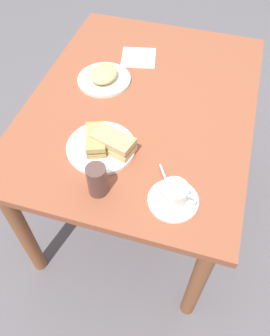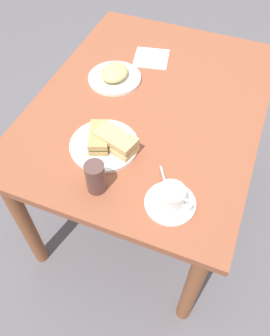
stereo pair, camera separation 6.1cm
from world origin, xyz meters
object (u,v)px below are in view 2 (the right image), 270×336
(dining_table, at_px, (149,121))
(spoon, at_px, (165,182))
(sandwich_back, at_px, (116,141))
(coffee_cup, at_px, (172,196))
(side_plate, at_px, (115,78))
(sandwich_front, at_px, (99,137))
(coffee_saucer, at_px, (170,203))
(drinking_glass, at_px, (96,177))
(sandwich_plate, at_px, (104,145))
(napkin, at_px, (151,58))

(dining_table, distance_m, spoon, 0.42)
(sandwich_back, relative_size, coffee_cup, 1.41)
(sandwich_back, xyz_separation_m, side_plate, (-0.36, -0.16, -0.04))
(sandwich_back, bearing_deg, sandwich_front, -87.76)
(coffee_saucer, relative_size, drinking_glass, 1.41)
(spoon, bearing_deg, dining_table, -153.30)
(sandwich_plate, relative_size, spoon, 2.71)
(sandwich_front, relative_size, drinking_glass, 1.27)
(dining_table, distance_m, sandwich_front, 0.33)
(dining_table, relative_size, napkin, 7.74)
(sandwich_plate, xyz_separation_m, sandwich_back, (-0.00, 0.05, 0.04))
(side_plate, relative_size, napkin, 1.49)
(sandwich_back, distance_m, napkin, 0.56)
(sandwich_back, height_order, napkin, sandwich_back)
(napkin, bearing_deg, sandwich_plate, 2.31)
(sandwich_plate, relative_size, sandwich_front, 1.67)
(spoon, bearing_deg, sandwich_back, -111.30)
(sandwich_back, bearing_deg, napkin, -172.89)
(spoon, xyz_separation_m, side_plate, (-0.44, -0.37, -0.01))
(coffee_saucer, relative_size, coffee_cup, 1.40)
(sandwich_plate, xyz_separation_m, napkin, (-0.56, -0.02, -0.01))
(side_plate, bearing_deg, dining_table, 68.39)
(dining_table, height_order, sandwich_back, sandwich_back)
(sandwich_back, distance_m, drinking_glass, 0.18)
(sandwich_front, xyz_separation_m, sandwich_back, (-0.00, 0.06, 0.00))
(dining_table, xyz_separation_m, coffee_cup, (0.43, 0.22, 0.15))
(side_plate, bearing_deg, coffee_saucer, 39.15)
(dining_table, height_order, sandwich_front, sandwich_front)
(coffee_saucer, height_order, napkin, coffee_saucer)
(napkin, bearing_deg, coffee_cup, 24.38)
(sandwich_back, relative_size, napkin, 1.08)
(sandwich_plate, height_order, coffee_cup, coffee_cup)
(sandwich_front, relative_size, coffee_saucer, 0.90)
(coffee_saucer, bearing_deg, spoon, -149.19)
(dining_table, xyz_separation_m, napkin, (-0.27, -0.09, 0.11))
(sandwich_front, distance_m, drinking_glass, 0.19)
(coffee_saucer, distance_m, napkin, 0.77)
(spoon, bearing_deg, coffee_saucer, 30.81)
(dining_table, bearing_deg, coffee_cup, 27.53)
(sandwich_plate, height_order, sandwich_back, sandwich_back)
(side_plate, bearing_deg, sandwich_front, 15.42)
(dining_table, relative_size, sandwich_back, 7.14)
(sandwich_back, xyz_separation_m, coffee_cup, (0.15, 0.25, 0.00))
(sandwich_front, distance_m, coffee_saucer, 0.34)
(spoon, relative_size, napkin, 0.60)
(dining_table, relative_size, spoon, 12.82)
(spoon, bearing_deg, napkin, -156.47)
(sandwich_plate, relative_size, drinking_glass, 2.13)
(coffee_cup, bearing_deg, sandwich_back, -120.76)
(sandwich_front, bearing_deg, spoon, 73.92)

